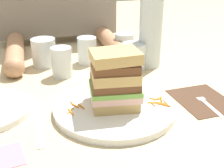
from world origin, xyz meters
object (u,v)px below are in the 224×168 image
(napkin_pink, at_px, (1,158))
(juice_glass, at_px, (134,57))
(fork, at_px, (208,103))
(empty_tumbler_1, at_px, (88,50))
(empty_tumbler_2, at_px, (125,44))
(napkin_dark, at_px, (203,100))
(empty_tumbler_0, at_px, (44,52))
(knife, at_px, (39,123))
(empty_tumbler_3, at_px, (62,62))
(water_bottle, at_px, (151,26))
(main_plate, at_px, (115,107))
(sandwich, at_px, (115,79))

(napkin_pink, bearing_deg, juice_glass, 43.53)
(fork, height_order, empty_tumbler_1, empty_tumbler_1)
(fork, xyz_separation_m, empty_tumbler_2, (-0.09, 0.41, 0.04))
(juice_glass, bearing_deg, fork, -70.95)
(napkin_dark, xyz_separation_m, fork, (-0.00, -0.02, 0.00))
(napkin_pink, bearing_deg, empty_tumbler_0, 76.38)
(knife, height_order, empty_tumbler_3, empty_tumbler_3)
(water_bottle, distance_m, empty_tumbler_0, 0.35)
(empty_tumbler_3, bearing_deg, water_bottle, 3.02)
(main_plate, xyz_separation_m, sandwich, (-0.00, -0.00, 0.07))
(napkin_dark, bearing_deg, empty_tumbler_0, 135.94)
(sandwich, xyz_separation_m, napkin_dark, (0.23, -0.01, -0.08))
(empty_tumbler_2, bearing_deg, water_bottle, -68.78)
(sandwich, bearing_deg, main_plate, 2.80)
(knife, bearing_deg, sandwich, 4.41)
(main_plate, height_order, sandwich, sandwich)
(water_bottle, height_order, empty_tumbler_1, water_bottle)
(juice_glass, distance_m, empty_tumbler_2, 0.13)
(empty_tumbler_2, bearing_deg, empty_tumbler_3, -150.36)
(empty_tumbler_0, bearing_deg, juice_glass, -19.97)
(empty_tumbler_2, xyz_separation_m, napkin_pink, (-0.40, -0.50, -0.04))
(sandwich, relative_size, water_bottle, 0.47)
(juice_glass, bearing_deg, empty_tumbler_1, 145.34)
(knife, bearing_deg, empty_tumbler_3, 72.00)
(main_plate, height_order, empty_tumbler_3, empty_tumbler_3)
(juice_glass, bearing_deg, empty_tumbler_0, 160.03)
(juice_glass, bearing_deg, empty_tumbler_2, 85.40)
(water_bottle, relative_size, empty_tumbler_3, 3.26)
(napkin_dark, relative_size, napkin_pink, 1.96)
(empty_tumbler_3, bearing_deg, fork, -40.47)
(empty_tumbler_1, xyz_separation_m, empty_tumbler_3, (-0.10, -0.09, 0.00))
(main_plate, xyz_separation_m, empty_tumbler_1, (0.00, 0.34, 0.04))
(fork, height_order, napkin_pink, fork)
(empty_tumbler_3, bearing_deg, napkin_pink, -113.64)
(fork, relative_size, knife, 0.83)
(empty_tumbler_3, relative_size, napkin_pink, 1.09)
(knife, height_order, juice_glass, juice_glass)
(fork, bearing_deg, sandwich, 172.26)
(napkin_dark, distance_m, knife, 0.41)
(empty_tumbler_1, bearing_deg, napkin_dark, -57.01)
(sandwich, bearing_deg, fork, -7.74)
(empty_tumbler_1, distance_m, empty_tumbler_3, 0.14)
(napkin_dark, xyz_separation_m, juice_glass, (-0.10, 0.26, 0.04))
(napkin_dark, relative_size, empty_tumbler_2, 2.03)
(water_bottle, bearing_deg, empty_tumbler_3, -176.98)
(juice_glass, distance_m, water_bottle, 0.11)
(knife, relative_size, empty_tumbler_1, 2.30)
(empty_tumbler_3, bearing_deg, empty_tumbler_0, 113.69)
(napkin_dark, height_order, empty_tumbler_0, empty_tumbler_0)
(juice_glass, bearing_deg, sandwich, -117.92)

